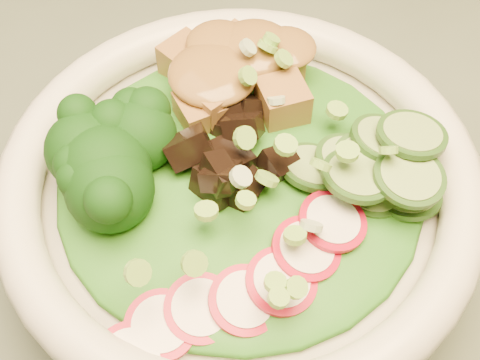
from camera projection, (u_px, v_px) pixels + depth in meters
salad_bowl at (240, 199)px, 0.41m from camera, size 0.29×0.29×0.08m
lettuce_bed at (240, 179)px, 0.40m from camera, size 0.22×0.22×0.03m
broccoli_florets at (122, 173)px, 0.38m from camera, size 0.09×0.08×0.05m
radish_slices at (257, 283)px, 0.35m from camera, size 0.12×0.04×0.02m
cucumber_slices at (360, 160)px, 0.39m from camera, size 0.08×0.08×0.04m
mushroom_heap at (238, 146)px, 0.39m from camera, size 0.08×0.08×0.04m
tofu_cubes at (234, 81)px, 0.42m from camera, size 0.10×0.07×0.04m
peanut_sauce at (234, 65)px, 0.41m from camera, size 0.07×0.06×0.02m
scallion_garnish at (240, 152)px, 0.37m from camera, size 0.21×0.21×0.03m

